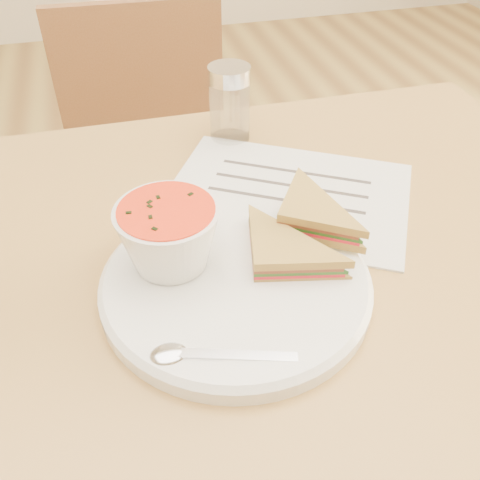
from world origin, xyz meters
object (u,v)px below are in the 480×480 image
object	(u,v)px
dining_table	(238,425)
chair_far	(160,213)
plate	(236,284)
condiment_shaker	(230,104)
soup_bowl	(169,239)

from	to	relation	value
dining_table	chair_far	xyz separation A→B (m)	(-0.04, 0.54, 0.04)
chair_far	plate	bearing A→B (deg)	94.23
dining_table	condiment_shaker	xyz separation A→B (m)	(0.06, 0.26, 0.43)
condiment_shaker	soup_bowl	bearing A→B (deg)	-115.77
dining_table	chair_far	world-z (taller)	chair_far
dining_table	soup_bowl	xyz separation A→B (m)	(-0.08, -0.02, 0.43)
chair_far	condiment_shaker	world-z (taller)	condiment_shaker
dining_table	condiment_shaker	world-z (taller)	condiment_shaker
chair_far	soup_bowl	xyz separation A→B (m)	(-0.04, -0.57, 0.39)
chair_far	condiment_shaker	bearing A→B (deg)	110.93
soup_bowl	chair_far	bearing A→B (deg)	86.23
dining_table	condiment_shaker	distance (m)	0.50
plate	soup_bowl	size ratio (longest dim) A/B	2.65
dining_table	soup_bowl	bearing A→B (deg)	-163.08
soup_bowl	condiment_shaker	distance (m)	0.31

